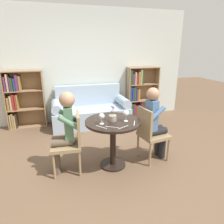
{
  "coord_description": "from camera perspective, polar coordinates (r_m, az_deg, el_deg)",
  "views": [
    {
      "loc": [
        -0.79,
        -2.66,
        1.8
      ],
      "look_at": [
        0.0,
        0.05,
        0.88
      ],
      "focal_mm": 32.0,
      "sensor_mm": 36.0,
      "label": 1
    }
  ],
  "objects": [
    {
      "name": "ground_plane",
      "position": [
        3.3,
        0.25,
        -14.9
      ],
      "size": [
        16.0,
        16.0,
        0.0
      ],
      "primitive_type": "plane",
      "color": "brown"
    },
    {
      "name": "back_wall",
      "position": [
        5.05,
        -7.42,
        12.82
      ],
      "size": [
        5.2,
        0.05,
        2.7
      ],
      "color": "silver",
      "rests_on": "ground_plane"
    },
    {
      "name": "round_table",
      "position": [
        3.03,
        0.27,
        -5.63
      ],
      "size": [
        0.83,
        0.83,
        0.76
      ],
      "color": "black",
      "rests_on": "ground_plane"
    },
    {
      "name": "couch",
      "position": [
        4.84,
        -6.12,
        0.07
      ],
      "size": [
        1.8,
        0.8,
        0.92
      ],
      "color": "#9EB2C6",
      "rests_on": "ground_plane"
    },
    {
      "name": "bookshelf_left",
      "position": [
        4.99,
        -24.7,
        3.48
      ],
      "size": [
        0.83,
        0.28,
        1.31
      ],
      "color": "#93704C",
      "rests_on": "ground_plane"
    },
    {
      "name": "bookshelf_right",
      "position": [
        5.38,
        7.44,
        5.41
      ],
      "size": [
        0.83,
        0.28,
        1.31
      ],
      "color": "#93704C",
      "rests_on": "ground_plane"
    },
    {
      "name": "chair_left",
      "position": [
        3.01,
        -11.67,
        -7.99
      ],
      "size": [
        0.45,
        0.45,
        0.9
      ],
      "rotation": [
        0.0,
        0.0,
        -1.65
      ],
      "color": "#937A56",
      "rests_on": "ground_plane"
    },
    {
      "name": "chair_right",
      "position": [
        3.29,
        10.84,
        -5.63
      ],
      "size": [
        0.48,
        0.48,
        0.9
      ],
      "rotation": [
        0.0,
        0.0,
        1.72
      ],
      "color": "#937A56",
      "rests_on": "ground_plane"
    },
    {
      "name": "person_left",
      "position": [
        2.95,
        -13.58,
        -5.0
      ],
      "size": [
        0.44,
        0.36,
        1.22
      ],
      "rotation": [
        0.0,
        0.0,
        -1.65
      ],
      "color": "brown",
      "rests_on": "ground_plane"
    },
    {
      "name": "person_right",
      "position": [
        3.29,
        12.21,
        -2.89
      ],
      "size": [
        0.45,
        0.38,
        1.22
      ],
      "rotation": [
        0.0,
        0.0,
        1.72
      ],
      "color": "black",
      "rests_on": "ground_plane"
    },
    {
      "name": "wine_glass_left",
      "position": [
        2.81,
        -2.95,
        -1.26
      ],
      "size": [
        0.08,
        0.08,
        0.16
      ],
      "color": "white",
      "rests_on": "round_table"
    },
    {
      "name": "wine_glass_right",
      "position": [
        2.92,
        4.05,
        -0.46
      ],
      "size": [
        0.09,
        0.09,
        0.17
      ],
      "color": "white",
      "rests_on": "round_table"
    },
    {
      "name": "flower_vase",
      "position": [
        2.93,
        0.13,
        -1.47
      ],
      "size": [
        0.12,
        0.12,
        0.24
      ],
      "color": "#9E9384",
      "rests_on": "round_table"
    },
    {
      "name": "knife_left_setting",
      "position": [
        2.73,
        -3.03,
        -4.3
      ],
      "size": [
        0.12,
        0.16,
        0.0
      ],
      "color": "silver",
      "rests_on": "round_table"
    },
    {
      "name": "fork_left_setting",
      "position": [
        2.88,
        6.4,
        -3.17
      ],
      "size": [
        0.09,
        0.18,
        0.0
      ],
      "color": "silver",
      "rests_on": "round_table"
    },
    {
      "name": "knife_right_setting",
      "position": [
        2.73,
        -0.02,
        -4.3
      ],
      "size": [
        0.17,
        0.11,
        0.0
      ],
      "color": "silver",
      "rests_on": "round_table"
    },
    {
      "name": "fork_right_setting",
      "position": [
        2.73,
        3.25,
        -4.36
      ],
      "size": [
        0.18,
        0.09,
        0.0
      ],
      "color": "silver",
      "rests_on": "round_table"
    }
  ]
}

